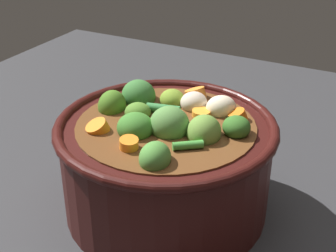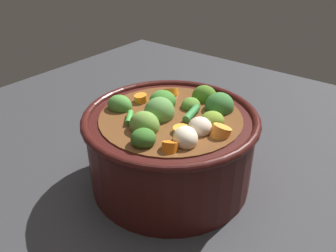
# 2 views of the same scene
# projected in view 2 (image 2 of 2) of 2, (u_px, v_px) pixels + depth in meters

# --- Properties ---
(ground_plane) EXTENTS (1.10, 1.10, 0.00)m
(ground_plane) POSITION_uv_depth(u_px,v_px,m) (170.00, 179.00, 0.55)
(ground_plane) COLOR #2D2D30
(cooking_pot) EXTENTS (0.25, 0.25, 0.14)m
(cooking_pot) POSITION_uv_depth(u_px,v_px,m) (171.00, 146.00, 0.52)
(cooking_pot) COLOR #38110F
(cooking_pot) RESTS_ON ground_plane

